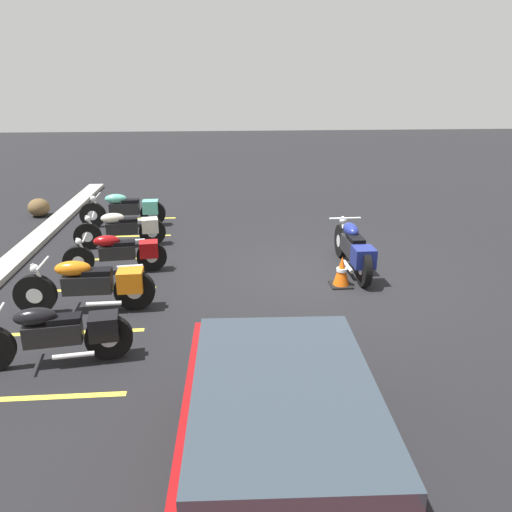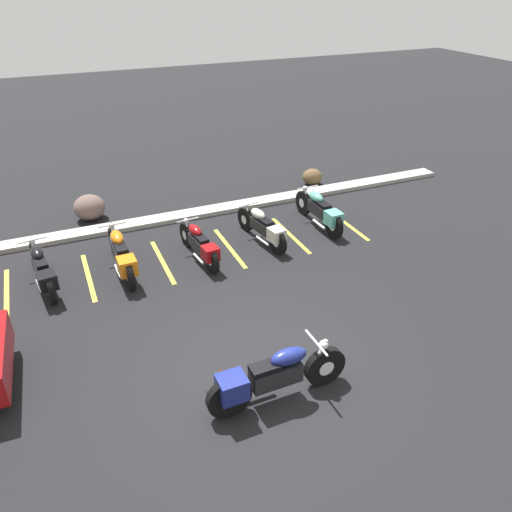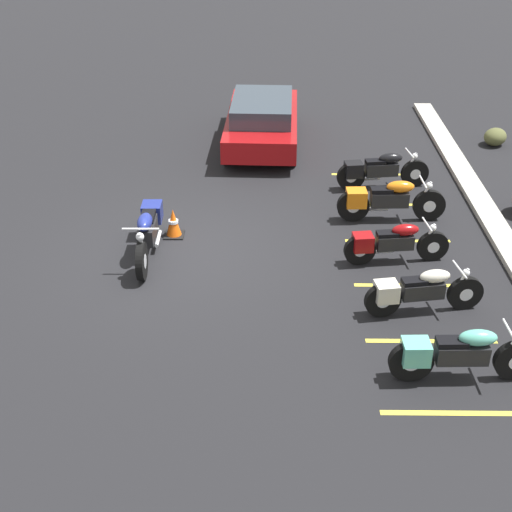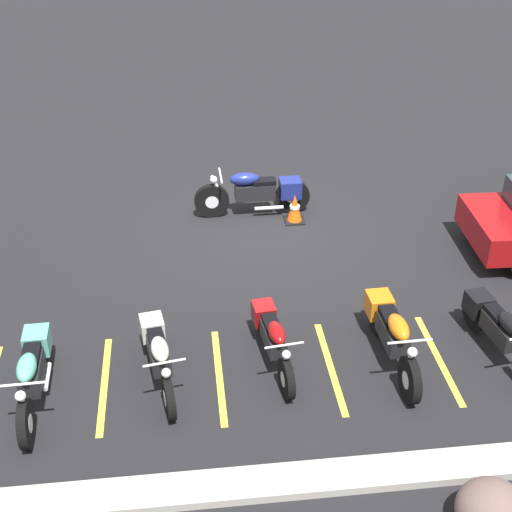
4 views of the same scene
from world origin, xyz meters
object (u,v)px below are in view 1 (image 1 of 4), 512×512
object	(u,v)px
parked_bike_4	(127,209)
car_red	(284,452)
parked_bike_2	(120,253)
traffic_cone	(342,272)
landscape_rock_1	(39,207)
parked_bike_0	(58,334)
parked_bike_1	(92,285)
parked_bike_3	(125,229)
motorcycle_navy_featured	(354,248)

from	to	relation	value
parked_bike_4	car_red	world-z (taller)	car_red
parked_bike_2	traffic_cone	size ratio (longest dim) A/B	3.43
car_red	landscape_rock_1	xyz separation A→B (m)	(10.79, 5.54, -0.43)
parked_bike_0	parked_bike_4	size ratio (longest dim) A/B	0.97
parked_bike_0	car_red	xyz separation A→B (m)	(-2.73, -2.67, 0.23)
parked_bike_1	car_red	xyz separation A→B (m)	(-4.37, -2.60, 0.20)
parked_bike_3	landscape_rock_1	distance (m)	4.17
parked_bike_1	motorcycle_navy_featured	bearing A→B (deg)	-164.96
parked_bike_1	parked_bike_4	xyz separation A→B (m)	(5.18, 0.27, -0.01)
parked_bike_4	car_red	bearing A→B (deg)	105.14
parked_bike_0	traffic_cone	xyz separation A→B (m)	(2.38, -4.44, -0.18)
parked_bike_2	parked_bike_3	xyz separation A→B (m)	(1.68, 0.20, 0.01)
parked_bike_2	landscape_rock_1	bearing A→B (deg)	-63.07
motorcycle_navy_featured	parked_bike_3	size ratio (longest dim) A/B	1.16
parked_bike_4	car_red	xyz separation A→B (m)	(-9.54, -2.87, 0.22)
motorcycle_navy_featured	parked_bike_0	world-z (taller)	motorcycle_navy_featured
traffic_cone	parked_bike_4	bearing A→B (deg)	46.26
parked_bike_0	parked_bike_2	bearing A→B (deg)	-101.53
motorcycle_navy_featured	landscape_rock_1	xyz separation A→B (m)	(5.00, 7.71, -0.24)
parked_bike_2	car_red	distance (m)	6.60
parked_bike_2	parked_bike_3	distance (m)	1.70
parked_bike_2	parked_bike_3	size ratio (longest dim) A/B	0.98
parked_bike_1	parked_bike_3	distance (m)	3.44
parked_bike_1	parked_bike_2	distance (m)	1.77
landscape_rock_1	traffic_cone	bearing A→B (deg)	-127.88
parked_bike_0	parked_bike_3	world-z (taller)	parked_bike_0
car_red	traffic_cone	world-z (taller)	car_red
motorcycle_navy_featured	traffic_cone	world-z (taller)	motorcycle_navy_featured
parked_bike_0	parked_bike_1	size ratio (longest dim) A/B	0.94
parked_bike_3	parked_bike_2	bearing A→B (deg)	87.39
landscape_rock_1	parked_bike_3	bearing A→B (deg)	-135.81
parked_bike_0	parked_bike_3	bearing A→B (deg)	-98.07
motorcycle_navy_featured	car_red	bearing A→B (deg)	158.87
parked_bike_1	parked_bike_2	world-z (taller)	parked_bike_1
parked_bike_0	traffic_cone	distance (m)	5.04
motorcycle_navy_featured	parked_bike_0	xyz separation A→B (m)	(-3.07, 4.84, -0.05)
traffic_cone	parked_bike_3	bearing A→B (deg)	58.49
traffic_cone	motorcycle_navy_featured	bearing A→B (deg)	-29.84
parked_bike_3	parked_bike_4	distance (m)	1.75
parked_bike_3	parked_bike_0	bearing A→B (deg)	80.45
parked_bike_1	traffic_cone	world-z (taller)	parked_bike_1
motorcycle_navy_featured	traffic_cone	bearing A→B (deg)	149.51
motorcycle_navy_featured	parked_bike_1	xyz separation A→B (m)	(-1.43, 4.76, -0.02)
parked_bike_3	car_red	xyz separation A→B (m)	(-7.81, -2.64, 0.25)
parked_bike_4	landscape_rock_1	xyz separation A→B (m)	(1.25, 2.68, -0.21)
parked_bike_1	landscape_rock_1	world-z (taller)	parked_bike_1
landscape_rock_1	traffic_cone	distance (m)	9.27
car_red	traffic_cone	size ratio (longest dim) A/B	7.47
parked_bike_3	motorcycle_navy_featured	bearing A→B (deg)	148.05
motorcycle_navy_featured	parked_bike_1	distance (m)	4.97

